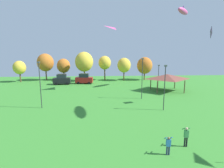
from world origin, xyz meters
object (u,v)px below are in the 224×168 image
Objects in this scene: kite_flying_1 at (116,35)px; parked_car_second_from_left at (84,79)px; light_post_1 at (158,76)px; light_post_2 at (40,83)px; person_standing_mid_field at (186,135)px; park_pavilion at (167,77)px; treeline_tree_6 at (145,66)px; light_post_3 at (142,77)px; person_standing_far_right at (168,145)px; kite_flying_2 at (183,11)px; light_post_0 at (165,85)px; treeline_tree_5 at (124,65)px; parked_car_leftmost at (62,79)px; treeline_tree_4 at (105,63)px; treeline_tree_1 at (45,63)px; treeline_tree_0 at (19,68)px; kite_flying_0 at (211,32)px; treeline_tree_2 at (64,66)px; treeline_tree_3 at (84,62)px.

parked_car_second_from_left is (-7.62, 9.41, -10.29)m from kite_flying_1.
light_post_1 is 0.80× the size of light_post_2.
parked_car_second_from_left is (-11.82, 31.84, 0.23)m from person_standing_mid_field.
park_pavilion is 1.07× the size of treeline_tree_6.
light_post_3 is (11.61, -15.79, 2.72)m from parked_car_second_from_left.
person_standing_far_right is 0.22× the size of park_pavilion.
treeline_tree_6 is at bearing 74.88° from light_post_3.
kite_flying_2 reaches higher than light_post_0.
treeline_tree_5 is (3.46, 13.98, -7.14)m from kite_flying_1.
parked_car_leftmost reaches higher than person_standing_mid_field.
kite_flying_1 is 16.85m from treeline_tree_4.
person_standing_mid_field is 10.18m from light_post_0.
light_post_0 is at bearing -98.26° from treeline_tree_6.
parked_car_leftmost is (-15.40, 32.25, 0.41)m from person_standing_far_right.
light_post_3 is (-10.92, -9.61, -13.02)m from kite_flying_2.
treeline_tree_1 is 1.10× the size of treeline_tree_4.
treeline_tree_0 is (-25.52, 13.16, -7.58)m from kite_flying_1.
treeline_tree_1 is at bearing 159.47° from person_standing_mid_field.
kite_flying_0 reaches higher than park_pavilion.
treeline_tree_0 is (-12.30, 4.47, 2.69)m from parked_car_leftmost.
kite_flying_1 is at bearing -82.31° from treeline_tree_4.
treeline_tree_0 is at bearing -177.61° from treeline_tree_6.
light_post_0 is at bearing -53.04° from parked_car_second_from_left.
treeline_tree_1 reaches higher than person_standing_mid_field.
kite_flying_1 is at bearing -123.46° from treeline_tree_6.
treeline_tree_6 is at bearing 10.30° from parked_car_leftmost.
light_post_1 is at bearing 27.15° from light_post_2.
kite_flying_0 reaches higher than parked_car_leftmost.
parked_car_leftmost is at bearing 157.14° from person_standing_mid_field.
kite_flying_2 reaches higher than treeline_tree_2.
light_post_2 reaches higher than light_post_0.
treeline_tree_6 is (17.55, 1.17, -1.22)m from treeline_tree_3.
treeline_tree_5 reaches higher than light_post_1.
kite_flying_0 is at bearing -39.40° from kite_flying_1.
treeline_tree_3 is at bearing 130.23° from person_standing_far_right.
parked_car_leftmost is at bearing 93.48° from light_post_2.
light_post_0 reaches higher than park_pavilion.
person_standing_mid_field is at bearing -98.39° from treeline_tree_6.
parked_car_leftmost is 0.67× the size of treeline_tree_5.
light_post_3 is at bearing -33.50° from treeline_tree_0.
light_post_3 is (-0.21, 16.06, 2.95)m from person_standing_mid_field.
light_post_2 is 27.87m from treeline_tree_4.
person_standing_mid_field is at bearing -106.64° from park_pavilion.
light_post_2 reaches higher than treeline_tree_6.
park_pavilion is at bearing -85.69° from treeline_tree_6.
person_standing_far_right is 0.36× the size of parked_car_leftmost.
person_standing_far_right is 24.84m from park_pavilion.
parked_car_second_from_left is 0.55× the size of treeline_tree_3.
treeline_tree_1 is at bearing 168.54° from treeline_tree_3.
kite_flying_0 is (8.78, 11.76, 10.02)m from person_standing_mid_field.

